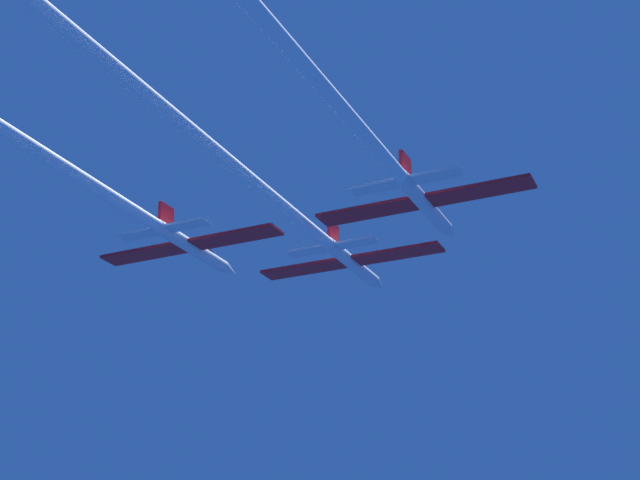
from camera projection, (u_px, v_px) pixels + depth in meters
jet_lead at (242, 173)px, 62.36m from camera, size 16.24×61.25×2.69m
jet_left_wing at (39, 152)px, 59.41m from camera, size 16.24×59.84×2.69m
jet_right_wing at (332, 98)px, 53.28m from camera, size 16.24×55.38×2.69m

